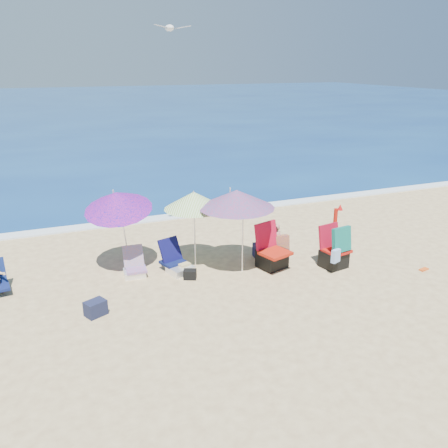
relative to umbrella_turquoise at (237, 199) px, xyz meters
name	(u,v)px	position (x,y,z in m)	size (l,w,h in m)	color
ground	(255,286)	(0.05, -0.90, -1.67)	(120.00, 120.00, 0.00)	#D8BC84
sea	(72,107)	(0.05, 44.10, -1.72)	(120.00, 80.00, 0.12)	navy
foam	(183,215)	(0.05, 4.20, -1.65)	(120.00, 0.50, 0.04)	white
umbrella_turquoise	(237,199)	(0.00, 0.00, 0.00)	(2.17, 2.17, 1.90)	white
umbrella_striped	(194,200)	(-0.77, 0.58, -0.11)	(1.50, 1.50, 1.79)	white
umbrella_blue	(117,201)	(-2.39, 0.90, -0.03)	(1.97, 1.99, 2.00)	white
furled_umbrella	(335,226)	(2.64, 0.05, -0.99)	(0.19, 0.19, 1.25)	#B3180C
chair_navy	(176,263)	(-1.26, 0.45, -1.48)	(0.72, 0.88, 0.70)	#0B1440
chair_rainbow	(135,268)	(-2.18, 0.58, -1.51)	(0.51, 0.59, 0.62)	#D84C60
camp_chair_left	(272,255)	(0.80, -0.17, -1.35)	(0.78, 0.93, 1.05)	#B31E0C
camp_chair_right	(335,252)	(2.13, -0.69, -1.30)	(0.67, 0.77, 1.02)	red
person_center	(275,243)	(1.03, 0.12, -1.22)	(0.66, 0.57, 0.93)	tan
bag_navy_a	(96,308)	(-3.20, -0.87, -1.53)	(0.45, 0.40, 0.29)	#181D36
bag_black_a	(190,274)	(-1.10, -0.04, -1.57)	(0.33, 0.29, 0.20)	black
bag_tan	(185,268)	(-1.11, 0.33, -1.57)	(0.29, 0.25, 0.21)	tan
bag_navy_b	(263,251)	(0.90, 0.44, -1.50)	(0.48, 0.38, 0.34)	#1B1937
bag_black_b	(341,263)	(2.29, -0.75, -1.57)	(0.29, 0.24, 0.20)	black
orange_item	(424,269)	(3.94, -1.58, -1.66)	(0.25, 0.15, 0.03)	#DF5217
seagull	(170,28)	(-0.82, 1.88, 3.48)	(0.85, 0.39, 0.14)	white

